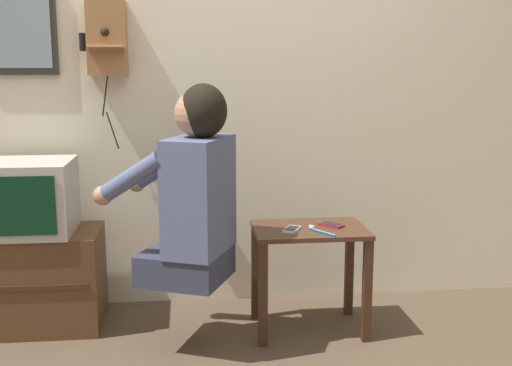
% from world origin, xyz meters
% --- Properties ---
extents(wall_back, '(6.80, 0.05, 2.55)m').
position_xyz_m(wall_back, '(0.00, 1.06, 1.27)').
color(wall_back, beige).
rests_on(wall_back, ground_plane).
extents(side_table, '(0.54, 0.39, 0.52)m').
position_xyz_m(side_table, '(0.49, 0.57, 0.40)').
color(side_table, '#422819').
rests_on(side_table, ground_plane).
extents(person, '(0.64, 0.56, 0.89)m').
position_xyz_m(person, '(-0.07, 0.41, 0.75)').
color(person, '#2D3347').
rests_on(person, ground_plane).
extents(tv_stand, '(0.74, 0.41, 0.49)m').
position_xyz_m(tv_stand, '(-0.90, 0.76, 0.25)').
color(tv_stand, '#51331E').
rests_on(tv_stand, ground_plane).
extents(television, '(0.47, 0.42, 0.35)m').
position_xyz_m(television, '(-0.89, 0.75, 0.67)').
color(television, '#ADA89E').
rests_on(television, tv_stand).
extents(wall_phone_antique, '(0.24, 0.19, 0.79)m').
position_xyz_m(wall_phone_antique, '(-0.48, 0.98, 1.44)').
color(wall_phone_antique, olive).
extents(framed_picture, '(0.39, 0.03, 0.50)m').
position_xyz_m(framed_picture, '(-0.93, 1.02, 1.50)').
color(framed_picture, '#2D2823').
extents(cell_phone_held, '(0.11, 0.14, 0.01)m').
position_xyz_m(cell_phone_held, '(0.40, 0.52, 0.53)').
color(cell_phone_held, silver).
rests_on(cell_phone_held, side_table).
extents(cell_phone_spare, '(0.13, 0.13, 0.01)m').
position_xyz_m(cell_phone_spare, '(0.60, 0.59, 0.53)').
color(cell_phone_spare, maroon).
rests_on(cell_phone_spare, side_table).
extents(toothbrush, '(0.10, 0.15, 0.02)m').
position_xyz_m(toothbrush, '(0.53, 0.48, 0.53)').
color(toothbrush, '#338CD8').
rests_on(toothbrush, side_table).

